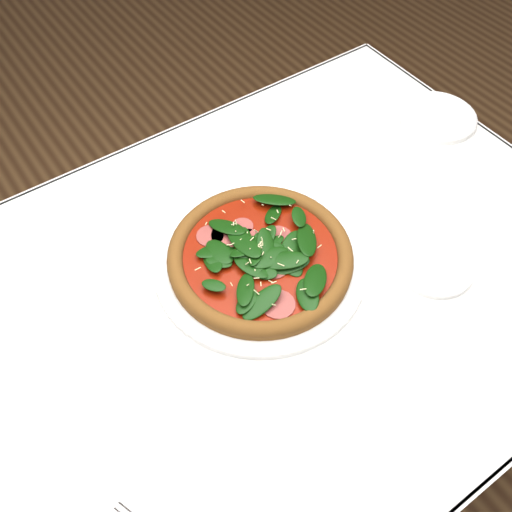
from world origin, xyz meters
TOP-DOWN VIEW (x-y plane):
  - ground at (0.00, 0.00)m, footprint 6.00×6.00m
  - dining_table at (0.00, 0.00)m, footprint 1.21×0.81m
  - plate at (0.05, 0.04)m, footprint 0.34×0.34m
  - pizza at (0.05, 0.04)m, footprint 0.30×0.30m
  - saucer_near at (0.27, -0.13)m, footprint 0.13×0.13m
  - saucer_far at (0.54, 0.13)m, footprint 0.15×0.15m

SIDE VIEW (x-z plane):
  - ground at x=0.00m, z-range 0.00..0.00m
  - dining_table at x=0.00m, z-range 0.27..1.02m
  - saucer_near at x=0.27m, z-range 0.75..0.76m
  - saucer_far at x=0.54m, z-range 0.75..0.76m
  - plate at x=0.05m, z-range 0.75..0.76m
  - pizza at x=0.05m, z-range 0.76..0.80m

